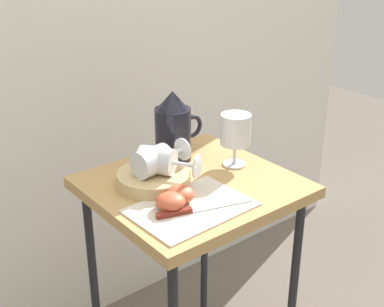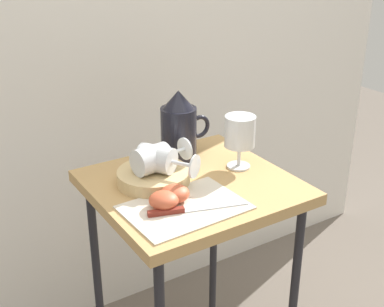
{
  "view_description": "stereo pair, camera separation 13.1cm",
  "coord_description": "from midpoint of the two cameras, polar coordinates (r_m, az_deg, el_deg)",
  "views": [
    {
      "loc": [
        -0.75,
        -0.94,
        1.32
      ],
      "look_at": [
        0.0,
        0.0,
        0.79
      ],
      "focal_mm": 48.87,
      "sensor_mm": 36.0,
      "label": 1
    },
    {
      "loc": [
        -0.64,
        -1.02,
        1.32
      ],
      "look_at": [
        0.0,
        0.0,
        0.79
      ],
      "focal_mm": 48.87,
      "sensor_mm": 36.0,
      "label": 2
    }
  ],
  "objects": [
    {
      "name": "wine_glass_tipped_near",
      "position": [
        1.31,
        -7.08,
        -0.83
      ],
      "size": [
        0.16,
        0.08,
        0.07
      ],
      "color": "silver",
      "rests_on": "basket_tray"
    },
    {
      "name": "knife",
      "position": [
        1.2,
        -3.25,
        -6.29
      ],
      "size": [
        0.23,
        0.08,
        0.01
      ],
      "color": "silver",
      "rests_on": "linen_napkin"
    },
    {
      "name": "wine_glass_upright",
      "position": [
        1.4,
        2.1,
        2.29
      ],
      "size": [
        0.08,
        0.08,
        0.15
      ],
      "color": "silver",
      "rests_on": "table"
    },
    {
      "name": "wine_glass_tipped_far",
      "position": [
        1.31,
        -6.54,
        -0.84
      ],
      "size": [
        0.14,
        0.16,
        0.07
      ],
      "color": "silver",
      "rests_on": "basket_tray"
    },
    {
      "name": "apple_half_right",
      "position": [
        1.24,
        -4.38,
        -4.53
      ],
      "size": [
        0.07,
        0.07,
        0.04
      ],
      "primitive_type": "ellipsoid",
      "color": "#C15133",
      "rests_on": "linen_napkin"
    },
    {
      "name": "curtain_drape",
      "position": [
        1.66,
        -13.55,
        13.52
      ],
      "size": [
        2.4,
        0.03,
        2.08
      ],
      "primitive_type": "cube",
      "color": "silver",
      "rests_on": "ground_plane"
    },
    {
      "name": "basket_tray",
      "position": [
        1.33,
        -7.02,
        -2.82
      ],
      "size": [
        0.19,
        0.19,
        0.03
      ],
      "primitive_type": "cylinder",
      "color": "tan",
      "rests_on": "table"
    },
    {
      "name": "pitcher",
      "position": [
        1.45,
        -4.65,
        2.27
      ],
      "size": [
        0.15,
        0.1,
        0.2
      ],
      "color": "black",
      "rests_on": "table"
    },
    {
      "name": "linen_napkin",
      "position": [
        1.23,
        -3.19,
        -5.99
      ],
      "size": [
        0.28,
        0.2,
        0.0
      ],
      "primitive_type": "cube",
      "rotation": [
        0.0,
        0.0,
        0.04
      ],
      "color": "beige",
      "rests_on": "table"
    },
    {
      "name": "apple_half_left",
      "position": [
        1.21,
        -5.49,
        -5.32
      ],
      "size": [
        0.07,
        0.07,
        0.04
      ],
      "primitive_type": "ellipsoid",
      "color": "#C15133",
      "rests_on": "linen_napkin"
    },
    {
      "name": "table",
      "position": [
        1.39,
        -2.73,
        -6.13
      ],
      "size": [
        0.5,
        0.47,
        0.71
      ],
      "color": "tan",
      "rests_on": "ground_plane"
    }
  ]
}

